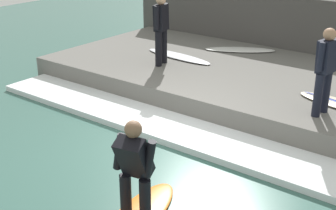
# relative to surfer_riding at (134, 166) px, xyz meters

# --- Properties ---
(ground_plane) EXTENTS (28.00, 28.00, 0.00)m
(ground_plane) POSITION_rel_surfer_riding_xyz_m (1.77, 1.07, -0.82)
(ground_plane) COLOR #386056
(concrete_ledge) EXTENTS (4.40, 9.57, 0.49)m
(concrete_ledge) POSITION_rel_surfer_riding_xyz_m (5.23, 1.07, -0.57)
(concrete_ledge) COLOR #66635E
(concrete_ledge) RESTS_ON ground_plane
(back_wall) EXTENTS (0.50, 10.05, 1.85)m
(back_wall) POSITION_rel_surfer_riding_xyz_m (7.68, 1.07, 0.11)
(back_wall) COLOR #474442
(back_wall) RESTS_ON ground_plane
(wave_foam_crest) EXTENTS (1.10, 9.09, 0.12)m
(wave_foam_crest) POSITION_rel_surfer_riding_xyz_m (2.48, 1.07, -0.76)
(wave_foam_crest) COLOR white
(wave_foam_crest) RESTS_ON ground_plane
(surfer_riding) EXTENTS (0.51, 0.63, 1.37)m
(surfer_riding) POSITION_rel_surfer_riding_xyz_m (0.00, 0.00, 0.00)
(surfer_riding) COLOR black
(surfer_riding) RESTS_ON surfboard_riding
(surfer_waiting_near) EXTENTS (0.53, 0.32, 1.61)m
(surfer_waiting_near) POSITION_rel_surfer_riding_xyz_m (4.46, 3.05, 0.58)
(surfer_waiting_near) COLOR black
(surfer_waiting_near) RESTS_ON concrete_ledge
(surfboard_waiting_near) EXTENTS (0.65, 2.02, 0.06)m
(surfboard_waiting_near) POSITION_rel_surfer_riding_xyz_m (5.16, 3.07, -0.30)
(surfboard_waiting_near) COLOR silver
(surfboard_waiting_near) RESTS_ON concrete_ledge
(surfer_waiting_far) EXTENTS (0.52, 0.28, 1.53)m
(surfer_waiting_far) POSITION_rel_surfer_riding_xyz_m (3.80, -1.00, 0.54)
(surfer_waiting_far) COLOR black
(surfer_waiting_far) RESTS_ON concrete_ledge
(surfboard_spare) EXTENTS (1.37, 1.79, 0.06)m
(surfboard_spare) POSITION_rel_surfer_riding_xyz_m (6.62, 2.15, -0.30)
(surfboard_spare) COLOR white
(surfboard_spare) RESTS_ON concrete_ledge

